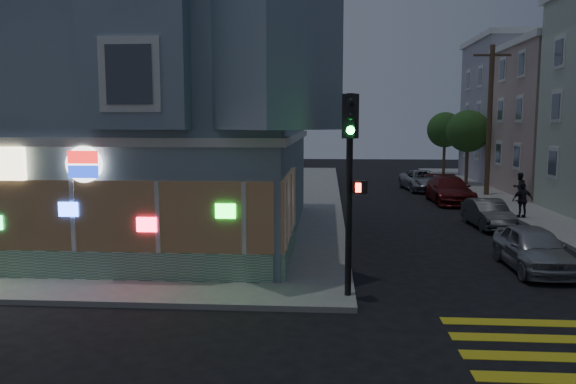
# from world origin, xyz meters

# --- Properties ---
(ground) EXTENTS (120.00, 120.00, 0.00)m
(ground) POSITION_xyz_m (0.00, 0.00, 0.00)
(ground) COLOR black
(ground) RESTS_ON ground
(sidewalk_nw) EXTENTS (33.00, 42.00, 0.15)m
(sidewalk_nw) POSITION_xyz_m (-13.50, 23.00, 0.07)
(sidewalk_nw) COLOR gray
(sidewalk_nw) RESTS_ON ground
(corner_building) EXTENTS (14.60, 14.60, 11.40)m
(corner_building) POSITION_xyz_m (-6.00, 10.98, 5.82)
(corner_building) COLOR gray
(corner_building) RESTS_ON sidewalk_nw
(row_house_d) EXTENTS (12.00, 8.60, 10.50)m
(row_house_d) POSITION_xyz_m (19.50, 34.00, 5.40)
(row_house_d) COLOR #938C9A
(row_house_d) RESTS_ON sidewalk_ne
(utility_pole) EXTENTS (2.20, 0.30, 9.00)m
(utility_pole) POSITION_xyz_m (12.00, 24.00, 4.80)
(utility_pole) COLOR #4C3826
(utility_pole) RESTS_ON sidewalk_ne
(street_tree_near) EXTENTS (3.00, 3.00, 5.30)m
(street_tree_near) POSITION_xyz_m (12.20, 30.00, 3.94)
(street_tree_near) COLOR #4C3826
(street_tree_near) RESTS_ON sidewalk_ne
(street_tree_far) EXTENTS (3.00, 3.00, 5.30)m
(street_tree_far) POSITION_xyz_m (12.20, 38.00, 3.94)
(street_tree_far) COLOR #4C3826
(street_tree_far) RESTS_ON sidewalk_ne
(pedestrian_a) EXTENTS (0.94, 0.84, 1.61)m
(pedestrian_a) POSITION_xyz_m (13.00, 21.12, 0.96)
(pedestrian_a) COLOR black
(pedestrian_a) RESTS_ON sidewalk_ne
(pedestrian_b) EXTENTS (1.01, 0.52, 1.65)m
(pedestrian_b) POSITION_xyz_m (11.30, 15.48, 0.97)
(pedestrian_b) COLOR #242129
(pedestrian_b) RESTS_ON sidewalk_ne
(parked_car_a) EXTENTS (1.64, 4.04, 1.37)m
(parked_car_a) POSITION_xyz_m (8.60, 6.42, 0.69)
(parked_car_a) COLOR #A0A2A7
(parked_car_a) RESTS_ON ground
(parked_car_b) EXTENTS (1.53, 3.80, 1.23)m
(parked_car_b) POSITION_xyz_m (9.21, 13.57, 0.61)
(parked_car_b) COLOR #3A3D3F
(parked_car_b) RESTS_ON ground
(parked_car_c) EXTENTS (2.25, 5.20, 1.49)m
(parked_car_c) POSITION_xyz_m (9.15, 21.16, 0.75)
(parked_car_c) COLOR maroon
(parked_car_c) RESTS_ON ground
(parked_car_d) EXTENTS (2.79, 5.14, 1.37)m
(parked_car_d) POSITION_xyz_m (8.60, 26.99, 0.68)
(parked_car_d) COLOR #92979B
(parked_car_d) RESTS_ON ground
(traffic_signal) EXTENTS (0.65, 0.57, 5.10)m
(traffic_signal) POSITION_xyz_m (2.82, 2.86, 3.60)
(traffic_signal) COLOR black
(traffic_signal) RESTS_ON sidewalk_nw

